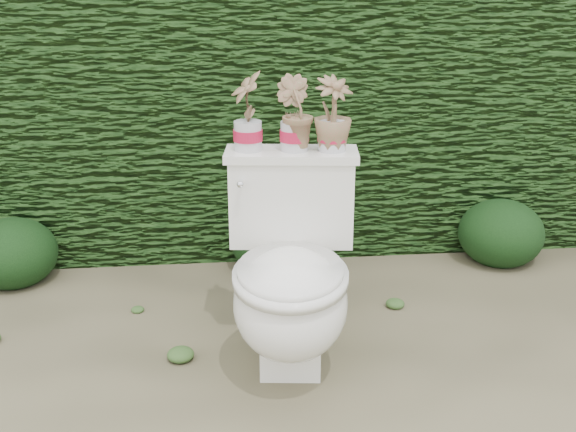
{
  "coord_description": "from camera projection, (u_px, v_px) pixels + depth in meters",
  "views": [
    {
      "loc": [
        -0.24,
        -2.25,
        1.48
      ],
      "look_at": [
        0.02,
        0.26,
        0.55
      ],
      "focal_mm": 45.0,
      "sensor_mm": 36.0,
      "label": 1
    }
  ],
  "objects": [
    {
      "name": "liriope_clump_3",
      "position": [
        502.0,
        228.0,
        3.62
      ],
      "size": [
        0.43,
        0.43,
        0.34
      ],
      "primitive_type": "ellipsoid",
      "color": "#173713",
      "rests_on": "ground"
    },
    {
      "name": "hedge",
      "position": [
        259.0,
        86.0,
        3.86
      ],
      "size": [
        8.0,
        1.0,
        1.6
      ],
      "primitive_type": "cube",
      "color": "#2A521B",
      "rests_on": "ground"
    },
    {
      "name": "liriope_clump_1",
      "position": [
        12.0,
        247.0,
        3.39
      ],
      "size": [
        0.42,
        0.42,
        0.33
      ],
      "primitive_type": "ellipsoid",
      "color": "#173713",
      "rests_on": "ground"
    },
    {
      "name": "liriope_clump_2",
      "position": [
        274.0,
        234.0,
        3.55
      ],
      "size": [
        0.43,
        0.43,
        0.34
      ],
      "primitive_type": "ellipsoid",
      "color": "#173713",
      "rests_on": "ground"
    },
    {
      "name": "potted_plant_left",
      "position": [
        247.0,
        113.0,
        2.66
      ],
      "size": [
        0.13,
        0.17,
        0.28
      ],
      "primitive_type": "imported",
      "rotation": [
        0.0,
        0.0,
        4.96
      ],
      "color": "#288335",
      "rests_on": "toilet"
    },
    {
      "name": "potted_plant_center",
      "position": [
        294.0,
        116.0,
        2.66
      ],
      "size": [
        0.19,
        0.18,
        0.26
      ],
      "primitive_type": "imported",
      "rotation": [
        0.0,
        0.0,
        2.43
      ],
      "color": "#288335",
      "rests_on": "toilet"
    },
    {
      "name": "potted_plant_right",
      "position": [
        333.0,
        116.0,
        2.66
      ],
      "size": [
        0.19,
        0.19,
        0.26
      ],
      "primitive_type": "imported",
      "rotation": [
        0.0,
        0.0,
        0.43
      ],
      "color": "#288335",
      "rests_on": "toilet"
    },
    {
      "name": "toilet",
      "position": [
        291.0,
        279.0,
        2.63
      ],
      "size": [
        0.53,
        0.72,
        0.78
      ],
      "rotation": [
        0.0,
        0.0,
        -0.12
      ],
      "color": "white",
      "rests_on": "ground"
    },
    {
      "name": "ground",
      "position": [
        291.0,
        381.0,
        2.64
      ],
      "size": [
        60.0,
        60.0,
        0.0
      ],
      "primitive_type": "plane",
      "color": "#7E7757",
      "rests_on": "ground"
    }
  ]
}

